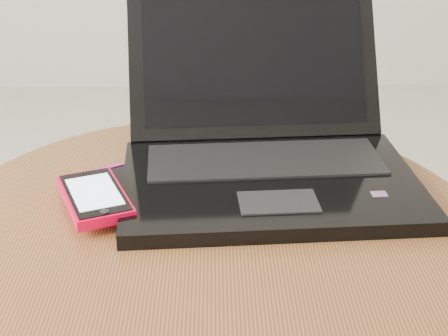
{
  "coord_description": "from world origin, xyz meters",
  "views": [
    {
      "loc": [
        0.04,
        -0.78,
        0.93
      ],
      "look_at": [
        0.05,
        -0.07,
        0.59
      ],
      "focal_mm": 54.6,
      "sensor_mm": 36.0,
      "label": 1
    }
  ],
  "objects": [
    {
      "name": "table",
      "position": [
        0.03,
        -0.07,
        0.42
      ],
      "size": [
        0.67,
        0.67,
        0.53
      ],
      "color": "#4E2814",
      "rests_on": "ground"
    },
    {
      "name": "laptop",
      "position": [
        0.11,
        0.05,
        0.57
      ],
      "size": [
        0.39,
        0.4,
        0.21
      ],
      "color": "black",
      "rests_on": "table"
    },
    {
      "name": "phone_pink",
      "position": [
        -0.11,
        -0.06,
        0.55
      ],
      "size": [
        0.11,
        0.14,
        0.02
      ],
      "color": "#FF012F",
      "rests_on": "phone_black"
    },
    {
      "name": "phone_black",
      "position": [
        -0.08,
        -0.01,
        0.54
      ],
      "size": [
        0.12,
        0.14,
        0.01
      ],
      "color": "black",
      "rests_on": "table"
    }
  ]
}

